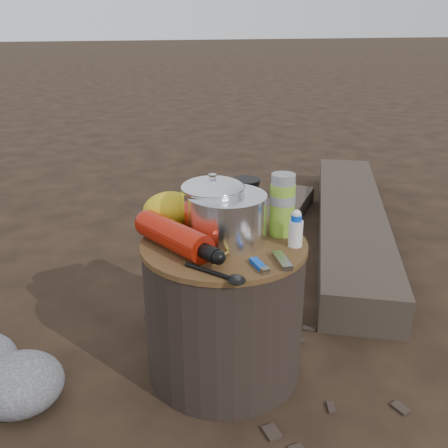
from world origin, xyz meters
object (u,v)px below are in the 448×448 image
object	(u,v)px
stump	(224,308)
camping_pot	(213,208)
log_main	(351,220)
travel_mug	(245,199)
thermos	(282,205)
fuel_bottle	(174,236)

from	to	relation	value
stump	camping_pot	world-z (taller)	camping_pot
stump	camping_pot	size ratio (longest dim) A/B	2.65
log_main	travel_mug	size ratio (longest dim) A/B	14.49
thermos	travel_mug	distance (m)	0.16
log_main	fuel_bottle	size ratio (longest dim) A/B	5.61
stump	log_main	size ratio (longest dim) A/B	0.26
stump	log_main	bearing A→B (deg)	40.83
stump	travel_mug	distance (m)	0.34
log_main	camping_pot	size ratio (longest dim) A/B	10.35
log_main	fuel_bottle	world-z (taller)	fuel_bottle
stump	travel_mug	size ratio (longest dim) A/B	3.71
thermos	camping_pot	bearing A→B (deg)	167.63
stump	log_main	distance (m)	1.23
stump	thermos	distance (m)	0.35
stump	travel_mug	xyz separation A→B (m)	(0.12, 0.16, 0.27)
fuel_bottle	thermos	size ratio (longest dim) A/B	1.81
camping_pot	fuel_bottle	world-z (taller)	camping_pot
fuel_bottle	thermos	bearing A→B (deg)	-22.57
camping_pot	travel_mug	bearing A→B (deg)	37.86
fuel_bottle	travel_mug	size ratio (longest dim) A/B	2.58
camping_pot	travel_mug	size ratio (longest dim) A/B	1.40
fuel_bottle	thermos	xyz separation A→B (m)	(0.32, 0.01, 0.05)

